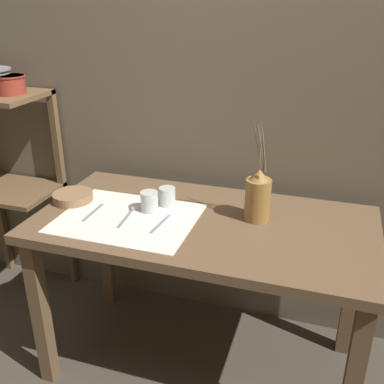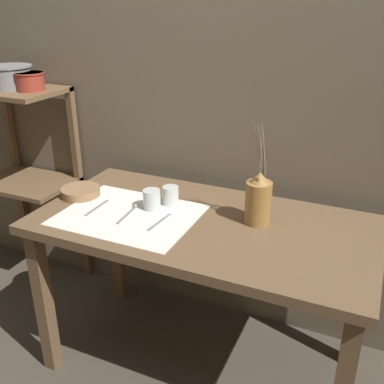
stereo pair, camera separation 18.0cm
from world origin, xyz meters
name	(u,v)px [view 2 (the right image)]	position (x,y,z in m)	size (l,w,h in m)	color
ground_plane	(201,363)	(0.00, 0.00, 0.00)	(12.00, 12.00, 0.00)	#473F35
stone_wall_back	(244,93)	(0.00, 0.47, 1.20)	(7.00, 0.06, 2.40)	#6B5E4C
wooden_table	(203,242)	(0.00, 0.00, 0.66)	(1.39, 0.71, 0.76)	brown
wooden_shelf_unit	(28,151)	(-1.17, 0.28, 0.82)	(0.50, 0.36, 1.17)	brown
linen_cloth	(129,215)	(-0.30, -0.08, 0.76)	(0.56, 0.44, 0.00)	white
pitcher_with_flowers	(258,199)	(0.21, 0.08, 0.87)	(0.10, 0.10, 0.42)	olive
wooden_bowl	(80,192)	(-0.61, 0.00, 0.78)	(0.18, 0.18, 0.04)	#8E6B47
glass_tumbler_near	(152,200)	(-0.24, 0.01, 0.81)	(0.08, 0.08, 0.09)	silver
glass_tumbler_far	(171,196)	(-0.19, 0.08, 0.81)	(0.07, 0.07, 0.08)	silver
fork_outer	(97,208)	(-0.46, -0.08, 0.77)	(0.01, 0.17, 0.00)	gray
spoon_outer	(132,209)	(-0.31, -0.04, 0.77)	(0.03, 0.18, 0.02)	gray
fork_inner	(159,222)	(-0.15, -0.09, 0.77)	(0.03, 0.17, 0.00)	gray
metal_pot_large	(10,76)	(-1.17, 0.24, 1.23)	(0.23, 0.23, 0.11)	gray
metal_pot_small	(30,81)	(-1.05, 0.24, 1.22)	(0.15, 0.15, 0.09)	#9E3828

